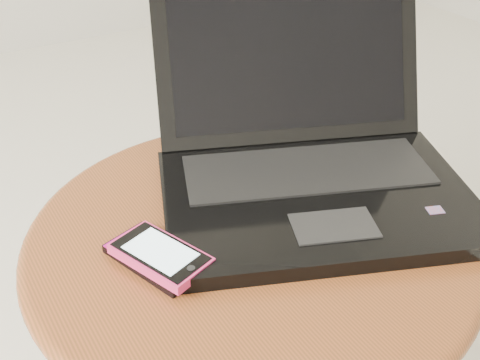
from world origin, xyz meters
TOP-DOWN VIEW (x-y plane):
  - table at (-0.06, -0.03)m, footprint 0.57×0.57m
  - laptop at (0.06, 0.02)m, footprint 0.51×0.50m
  - phone_black at (-0.19, -0.02)m, footprint 0.10×0.13m
  - phone_pink at (-0.19, -0.04)m, footprint 0.10×0.13m

SIDE VIEW (x-z plane):
  - table at x=-0.06m, z-range 0.13..0.58m
  - phone_black at x=-0.19m, z-range 0.45..0.46m
  - phone_pink at x=-0.19m, z-range 0.46..0.47m
  - laptop at x=0.06m, z-range 0.37..0.62m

